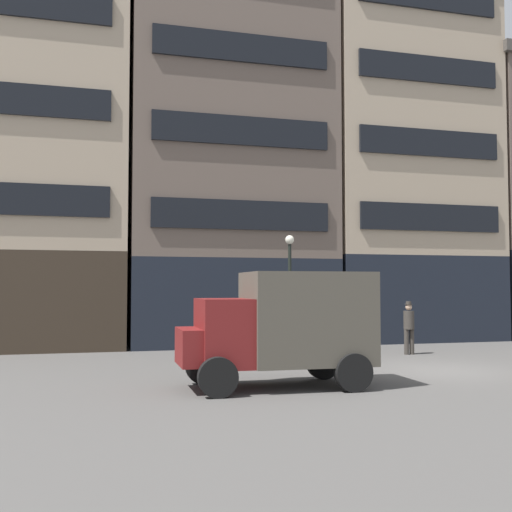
% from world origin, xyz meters
% --- Properties ---
extents(ground_plane, '(120.00, 120.00, 0.00)m').
position_xyz_m(ground_plane, '(0.00, 0.00, 0.00)').
color(ground_plane, '#4C4947').
extents(building_far_left, '(8.34, 5.83, 17.87)m').
position_xyz_m(building_far_left, '(-11.95, 9.91, 8.98)').
color(building_far_left, '#33281E').
rests_on(building_far_left, ground_plane).
extents(building_center_left, '(8.60, 5.83, 16.65)m').
position_xyz_m(building_center_left, '(-3.83, 9.91, 8.37)').
color(building_center_left, black).
rests_on(building_center_left, ground_plane).
extents(building_center_right, '(7.97, 5.83, 16.39)m').
position_xyz_m(building_center_right, '(4.10, 9.91, 8.24)').
color(building_center_right, black).
rests_on(building_center_right, ground_plane).
extents(delivery_truck_near, '(4.38, 2.19, 2.62)m').
position_xyz_m(delivery_truck_near, '(-5.03, -1.53, 1.42)').
color(delivery_truck_near, maroon).
rests_on(delivery_truck_near, ground_plane).
extents(pedestrian_officer, '(0.50, 0.50, 1.79)m').
position_xyz_m(pedestrian_officer, '(1.17, 3.86, 0.98)').
color(pedestrian_officer, '#38332D').
rests_on(pedestrian_officer, ground_plane).
extents(streetlamp_curbside, '(0.32, 0.32, 4.12)m').
position_xyz_m(streetlamp_curbside, '(-2.48, 5.69, 2.67)').
color(streetlamp_curbside, black).
rests_on(streetlamp_curbside, ground_plane).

